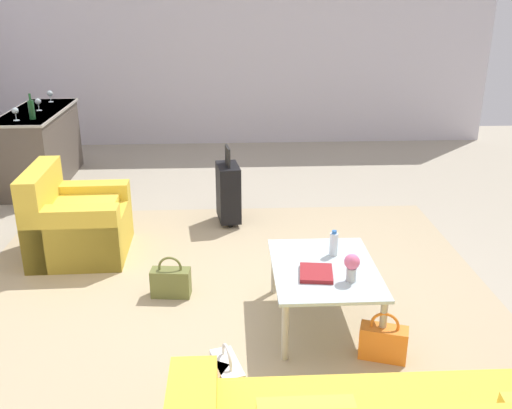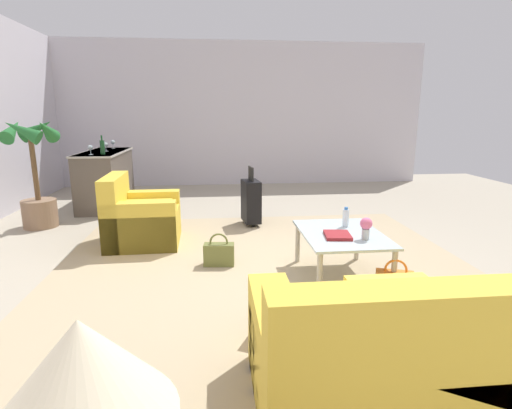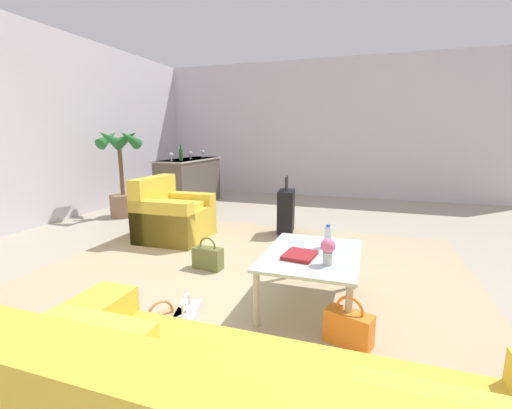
# 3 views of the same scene
# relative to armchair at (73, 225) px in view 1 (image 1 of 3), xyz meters

# --- Properties ---
(ground_plane) EXTENTS (12.00, 12.00, 0.00)m
(ground_plane) POSITION_rel_armchair_xyz_m (-0.90, -1.67, -0.30)
(ground_plane) COLOR #A89E89
(wall_right) EXTENTS (0.12, 8.00, 3.10)m
(wall_right) POSITION_rel_armchair_xyz_m (4.16, -1.67, 1.25)
(wall_right) COLOR silver
(wall_right) RESTS_ON ground
(area_rug) EXTENTS (5.20, 4.40, 0.01)m
(area_rug) POSITION_rel_armchair_xyz_m (-1.50, -1.47, -0.29)
(area_rug) COLOR tan
(area_rug) RESTS_ON ground
(armchair) EXTENTS (0.89, 0.87, 0.86)m
(armchair) POSITION_rel_armchair_xyz_m (0.00, 0.00, 0.00)
(armchair) COLOR gold
(armchair) RESTS_ON ground
(coffee_table) EXTENTS (1.02, 0.77, 0.46)m
(coffee_table) POSITION_rel_armchair_xyz_m (-1.30, -2.17, 0.11)
(coffee_table) COLOR silver
(coffee_table) RESTS_ON ground
(water_bottle) EXTENTS (0.06, 0.06, 0.20)m
(water_bottle) POSITION_rel_armchair_xyz_m (-1.10, -2.27, 0.26)
(water_bottle) COLOR silver
(water_bottle) RESTS_ON coffee_table
(coffee_table_book) EXTENTS (0.30, 0.27, 0.03)m
(coffee_table_book) POSITION_rel_armchair_xyz_m (-1.42, -2.09, 0.18)
(coffee_table_book) COLOR maroon
(coffee_table_book) RESTS_ON coffee_table
(flower_vase) EXTENTS (0.11, 0.11, 0.21)m
(flower_vase) POSITION_rel_armchair_xyz_m (-1.52, -2.32, 0.29)
(flower_vase) COLOR #B2B7BC
(flower_vase) RESTS_ON coffee_table
(bar_console) EXTENTS (1.68, 0.66, 0.95)m
(bar_console) POSITION_rel_armchair_xyz_m (2.20, 0.93, 0.19)
(bar_console) COLOR brown
(bar_console) RESTS_ON ground
(wine_glass_leftmost) EXTENTS (0.08, 0.08, 0.15)m
(wine_glass_leftmost) POSITION_rel_armchair_xyz_m (1.63, 0.97, 0.76)
(wine_glass_leftmost) COLOR silver
(wine_glass_leftmost) RESTS_ON bar_console
(wine_glass_left_of_centre) EXTENTS (0.08, 0.08, 0.15)m
(wine_glass_left_of_centre) POSITION_rel_armchair_xyz_m (2.20, 0.89, 0.76)
(wine_glass_left_of_centre) COLOR silver
(wine_glass_left_of_centre) RESTS_ON bar_console
(wine_glass_right_of_centre) EXTENTS (0.08, 0.08, 0.15)m
(wine_glass_right_of_centre) POSITION_rel_armchair_xyz_m (2.78, 0.90, 0.76)
(wine_glass_right_of_centre) COLOR silver
(wine_glass_right_of_centre) RESTS_ON bar_console
(wine_bottle_green) EXTENTS (0.07, 0.07, 0.30)m
(wine_bottle_green) POSITION_rel_armchair_xyz_m (1.70, 0.81, 0.77)
(wine_bottle_green) COLOR #194C23
(wine_bottle_green) RESTS_ON bar_console
(suitcase_black) EXTENTS (0.43, 0.27, 0.85)m
(suitcase_black) POSITION_rel_armchair_xyz_m (0.70, -1.47, 0.06)
(suitcase_black) COLOR black
(suitcase_black) RESTS_ON ground
(handbag_white) EXTENTS (0.35, 0.22, 0.36)m
(handbag_white) POSITION_rel_armchair_xyz_m (-2.10, -1.44, -0.17)
(handbag_white) COLOR white
(handbag_white) RESTS_ON ground
(handbag_orange) EXTENTS (0.23, 0.35, 0.36)m
(handbag_orange) POSITION_rel_armchair_xyz_m (-1.78, -2.51, -0.17)
(handbag_orange) COLOR orange
(handbag_orange) RESTS_ON ground
(handbag_tan) EXTENTS (0.35, 0.27, 0.36)m
(handbag_tan) POSITION_rel_armchair_xyz_m (-2.23, -1.32, -0.17)
(handbag_tan) COLOR tan
(handbag_tan) RESTS_ON ground
(handbag_olive) EXTENTS (0.17, 0.33, 0.36)m
(handbag_olive) POSITION_rel_armchair_xyz_m (-0.85, -0.98, -0.17)
(handbag_olive) COLOR olive
(handbag_olive) RESTS_ON ground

